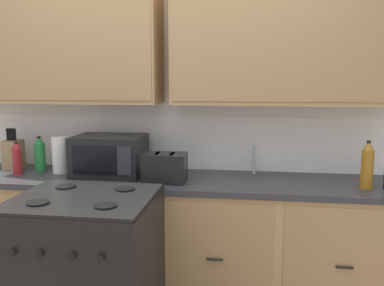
% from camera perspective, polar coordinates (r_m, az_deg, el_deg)
% --- Properties ---
extents(wall_unit, '(4.27, 0.40, 2.58)m').
position_cam_1_polar(wall_unit, '(2.90, -3.32, 10.81)').
color(wall_unit, white).
rests_on(wall_unit, ground_plane).
extents(counter_run, '(3.10, 0.64, 0.90)m').
position_cam_1_polar(counter_run, '(2.91, -3.91, -13.34)').
color(counter_run, black).
rests_on(counter_run, ground_plane).
extents(stove_range, '(0.76, 0.68, 0.95)m').
position_cam_1_polar(stove_range, '(2.45, -14.68, -17.93)').
color(stove_range, black).
rests_on(stove_range, ground_plane).
extents(microwave, '(0.48, 0.37, 0.28)m').
position_cam_1_polar(microwave, '(2.88, -11.62, -1.73)').
color(microwave, black).
rests_on(microwave, counter_run).
extents(toaster, '(0.28, 0.18, 0.19)m').
position_cam_1_polar(toaster, '(2.64, -3.88, -3.51)').
color(toaster, black).
rests_on(toaster, counter_run).
extents(knife_block, '(0.11, 0.14, 0.31)m').
position_cam_1_polar(knife_block, '(3.30, -24.05, -1.43)').
color(knife_block, '#9C794E').
rests_on(knife_block, counter_run).
extents(sink_faucet, '(0.02, 0.02, 0.20)m').
position_cam_1_polar(sink_faucet, '(2.90, 8.82, -2.38)').
color(sink_faucet, '#B2B5BA').
rests_on(sink_faucet, counter_run).
extents(paper_towel_roll, '(0.12, 0.12, 0.26)m').
position_cam_1_polar(paper_towel_roll, '(3.05, -18.21, -1.62)').
color(paper_towel_roll, white).
rests_on(paper_towel_roll, counter_run).
extents(bottle_amber, '(0.07, 0.07, 0.30)m').
position_cam_1_polar(bottle_amber, '(2.69, 23.64, -2.92)').
color(bottle_amber, '#9E6619').
rests_on(bottle_amber, counter_run).
extents(bottle_green, '(0.08, 0.08, 0.26)m').
position_cam_1_polar(bottle_green, '(3.15, -20.83, -1.48)').
color(bottle_green, '#237A38').
rests_on(bottle_green, counter_run).
extents(bottle_red, '(0.06, 0.06, 0.24)m').
position_cam_1_polar(bottle_red, '(3.11, -23.62, -2.01)').
color(bottle_red, maroon).
rests_on(bottle_red, counter_run).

